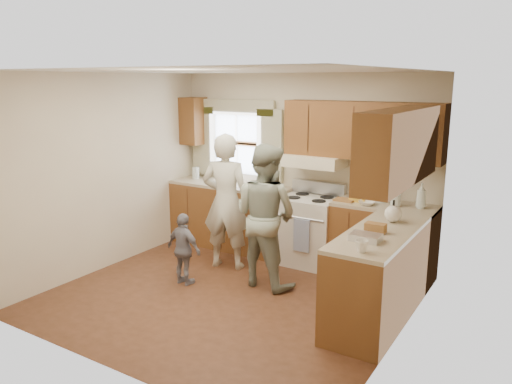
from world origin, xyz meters
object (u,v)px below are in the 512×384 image
Objects in this scene: child at (184,249)px; woman_right at (265,215)px; stove at (310,229)px; woman_left at (226,202)px.

woman_right is at bearing -141.62° from child.
stove is at bearing -117.99° from child.
woman_right is 1.05m from child.
stove is at bearing -155.03° from woman_left.
child is at bearing -123.66° from stove.
child is (-0.96, -1.44, -0.03)m from stove.
woman_right is at bearing 148.92° from woman_left.
woman_right is (-0.14, -0.92, 0.38)m from stove.
woman_right reaches higher than stove.
stove is at bearing -92.31° from woman_right.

